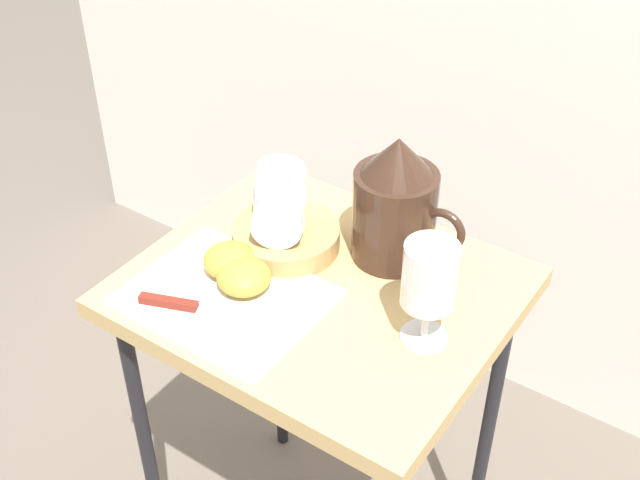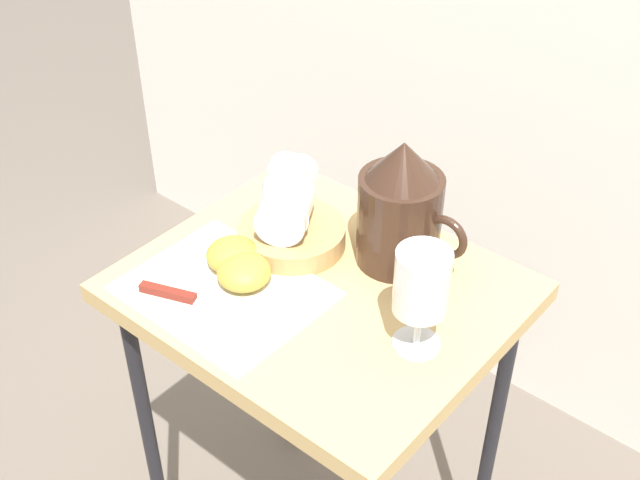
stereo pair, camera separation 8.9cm
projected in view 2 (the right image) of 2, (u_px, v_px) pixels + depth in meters
table at (320, 322)px, 1.24m from camera, size 0.53×0.45×0.69m
linen_napkin at (225, 291)px, 1.18m from camera, size 0.27×0.22×0.00m
basket_tray at (292, 235)px, 1.26m from camera, size 0.16×0.16×0.03m
pitcher at (400, 215)px, 1.19m from camera, size 0.18×0.12×0.20m
wine_glass_upright at (421, 287)px, 1.03m from camera, size 0.07×0.07×0.15m
wine_glass_tipped_near at (286, 207)px, 1.22m from camera, size 0.14×0.17×0.08m
wine_glass_tipped_far at (285, 203)px, 1.23m from camera, size 0.14×0.15×0.07m
apple_half_left at (233, 255)px, 1.21m from camera, size 0.08×0.08×0.04m
apple_half_right at (244, 272)px, 1.17m from camera, size 0.08×0.08×0.04m
knife at (194, 300)px, 1.15m from camera, size 0.23×0.10×0.01m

